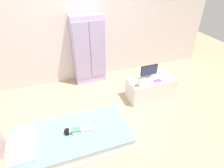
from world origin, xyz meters
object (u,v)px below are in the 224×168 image
Objects in this scene: tv_stand at (151,88)px; book_purple at (158,81)px; wardrobe at (89,50)px; tv_monitor at (149,71)px; rocking_horse_toy at (138,83)px; doll at (73,131)px; bed at (72,139)px.

book_purple reaches higher than tv_stand.
wardrobe is at bearing 133.61° from tv_stand.
tv_stand is 0.37m from tv_monitor.
tv_stand is 0.46m from rocking_horse_toy.
book_purple is at bearing -53.88° from tv_stand.
tv_monitor is at bearing 123.27° from book_purple.
tv_monitor is at bearing 24.31° from doll.
tv_monitor is at bearing 24.34° from bed.
tv_monitor reaches higher than doll.
bed is 1.84m from tv_monitor.
doll is 0.43× the size of tv_stand.
bed is 1.85m from book_purple.
book_purple is (0.43, 0.03, -0.06)m from rocking_horse_toy.
tv_monitor reaches higher than rocking_horse_toy.
doll reaches higher than bed.
rocking_horse_toy is at bearing -149.00° from tv_monitor.
rocking_horse_toy is at bearing 22.58° from bed.
book_purple is (0.07, -0.09, 0.21)m from tv_stand.
rocking_horse_toy reaches higher than tv_stand.
rocking_horse_toy is (1.31, 0.54, 0.36)m from bed.
bed is at bearing -158.24° from tv_stand.
tv_stand is (0.96, -1.01, -0.52)m from wardrobe.
rocking_horse_toy is 0.43m from book_purple.
tv_monitor is (1.60, 0.72, 0.30)m from doll.
book_purple is at bearing -46.97° from wardrobe.
wardrobe is 1.49m from tv_stand.
bed is at bearing -157.42° from rocking_horse_toy.
doll is 1.85m from wardrobe.
doll is 2.96× the size of rocking_horse_toy.
doll is 0.27× the size of wardrobe.
wardrobe reaches higher than tv_monitor.
tv_monitor is at bearing 119.18° from tv_stand.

